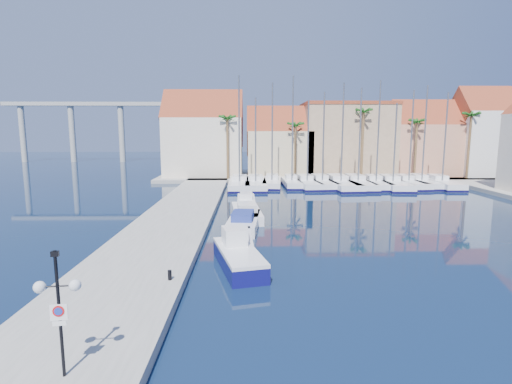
% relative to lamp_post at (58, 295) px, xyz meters
% --- Properties ---
extents(ground, '(260.00, 260.00, 0.00)m').
position_rel_lamp_post_xyz_m(ground, '(8.26, 6.50, -2.98)').
color(ground, black).
rests_on(ground, ground).
extents(quay_west, '(6.00, 77.00, 0.50)m').
position_rel_lamp_post_xyz_m(quay_west, '(-0.74, 20.00, -2.73)').
color(quay_west, gray).
rests_on(quay_west, ground).
extents(shore_north, '(54.00, 16.00, 0.50)m').
position_rel_lamp_post_xyz_m(shore_north, '(18.26, 54.50, -2.73)').
color(shore_north, gray).
rests_on(shore_north, ground).
extents(lamp_post, '(1.27, 0.46, 3.77)m').
position_rel_lamp_post_xyz_m(lamp_post, '(0.00, 0.00, 0.00)').
color(lamp_post, black).
rests_on(lamp_post, quay_west).
extents(bollard, '(0.19, 0.19, 0.48)m').
position_rel_lamp_post_xyz_m(bollard, '(1.59, 7.53, -2.24)').
color(bollard, black).
rests_on(bollard, quay_west).
extents(fishing_boat, '(3.24, 6.05, 2.02)m').
position_rel_lamp_post_xyz_m(fishing_boat, '(4.76, 10.71, -2.30)').
color(fishing_boat, '#0F0E55').
rests_on(fishing_boat, ground).
extents(motorboat_west_0, '(2.03, 5.70, 1.40)m').
position_rel_lamp_post_xyz_m(motorboat_west_0, '(4.67, 14.14, -2.47)').
color(motorboat_west_0, white).
rests_on(motorboat_west_0, ground).
extents(motorboat_west_1, '(2.82, 7.15, 1.40)m').
position_rel_lamp_post_xyz_m(motorboat_west_1, '(4.95, 19.90, -2.47)').
color(motorboat_west_1, white).
rests_on(motorboat_west_1, ground).
extents(motorboat_west_2, '(2.86, 7.24, 1.40)m').
position_rel_lamp_post_xyz_m(motorboat_west_2, '(5.17, 23.48, -2.47)').
color(motorboat_west_2, white).
rests_on(motorboat_west_2, ground).
extents(motorboat_west_3, '(1.84, 5.51, 1.40)m').
position_rel_lamp_post_xyz_m(motorboat_west_3, '(5.09, 29.39, -2.47)').
color(motorboat_west_3, white).
rests_on(motorboat_west_3, ground).
extents(sailboat_0, '(2.80, 10.43, 14.52)m').
position_rel_lamp_post_xyz_m(sailboat_0, '(4.14, 42.07, -2.37)').
color(sailboat_0, white).
rests_on(sailboat_0, ground).
extents(sailboat_1, '(2.86, 10.72, 11.78)m').
position_rel_lamp_post_xyz_m(sailboat_1, '(6.28, 42.20, -2.41)').
color(sailboat_1, white).
rests_on(sailboat_1, ground).
extents(sailboat_2, '(3.11, 9.07, 13.79)m').
position_rel_lamp_post_xyz_m(sailboat_2, '(8.55, 43.28, -2.35)').
color(sailboat_2, white).
rests_on(sailboat_2, ground).
extents(sailboat_3, '(2.33, 8.17, 14.62)m').
position_rel_lamp_post_xyz_m(sailboat_3, '(11.17, 42.97, -2.31)').
color(sailboat_3, white).
rests_on(sailboat_3, ground).
extents(sailboat_4, '(3.36, 9.75, 11.51)m').
position_rel_lamp_post_xyz_m(sailboat_4, '(13.13, 42.61, -2.40)').
color(sailboat_4, white).
rests_on(sailboat_4, ground).
extents(sailboat_5, '(3.39, 9.93, 12.59)m').
position_rel_lamp_post_xyz_m(sailboat_5, '(15.23, 42.92, -2.39)').
color(sailboat_5, white).
rests_on(sailboat_5, ground).
extents(sailboat_6, '(3.96, 12.16, 13.68)m').
position_rel_lamp_post_xyz_m(sailboat_6, '(17.60, 42.42, -2.40)').
color(sailboat_6, white).
rests_on(sailboat_6, ground).
extents(sailboat_7, '(3.06, 11.40, 13.07)m').
position_rel_lamp_post_xyz_m(sailboat_7, '(19.98, 42.49, -2.40)').
color(sailboat_7, white).
rests_on(sailboat_7, ground).
extents(sailboat_8, '(2.96, 9.79, 13.99)m').
position_rel_lamp_post_xyz_m(sailboat_8, '(22.38, 42.27, -2.36)').
color(sailboat_8, white).
rests_on(sailboat_8, ground).
extents(sailboat_9, '(3.68, 11.37, 11.09)m').
position_rel_lamp_post_xyz_m(sailboat_9, '(24.51, 41.92, -2.42)').
color(sailboat_9, white).
rests_on(sailboat_9, ground).
extents(sailboat_10, '(3.22, 9.67, 12.81)m').
position_rel_lamp_post_xyz_m(sailboat_10, '(26.81, 42.50, -2.38)').
color(sailboat_10, white).
rests_on(sailboat_10, ground).
extents(sailboat_11, '(2.96, 9.80, 13.45)m').
position_rel_lamp_post_xyz_m(sailboat_11, '(28.86, 43.06, -2.37)').
color(sailboat_11, white).
rests_on(sailboat_11, ground).
extents(sailboat_12, '(2.97, 10.06, 12.51)m').
position_rel_lamp_post_xyz_m(sailboat_12, '(31.24, 42.25, -2.39)').
color(sailboat_12, white).
rests_on(sailboat_12, ground).
extents(building_0, '(12.30, 9.00, 13.50)m').
position_rel_lamp_post_xyz_m(building_0, '(-1.74, 53.50, 3.55)').
color(building_0, beige).
rests_on(building_0, shore_north).
extents(building_1, '(10.30, 8.00, 11.00)m').
position_rel_lamp_post_xyz_m(building_1, '(10.26, 53.50, 2.32)').
color(building_1, beige).
rests_on(building_1, shore_north).
extents(building_2, '(14.20, 10.20, 11.50)m').
position_rel_lamp_post_xyz_m(building_2, '(21.26, 54.50, 3.28)').
color(building_2, '#A28463').
rests_on(building_2, shore_north).
extents(building_3, '(10.30, 8.00, 12.00)m').
position_rel_lamp_post_xyz_m(building_3, '(33.26, 53.50, 2.88)').
color(building_3, tan).
rests_on(building_3, shore_north).
extents(building_4, '(8.30, 8.00, 14.00)m').
position_rel_lamp_post_xyz_m(building_4, '(42.26, 52.50, 3.99)').
color(building_4, white).
rests_on(building_4, shore_north).
extents(palm_0, '(2.60, 2.60, 10.15)m').
position_rel_lamp_post_xyz_m(palm_0, '(2.26, 48.50, 6.10)').
color(palm_0, brown).
rests_on(palm_0, shore_north).
extents(palm_1, '(2.60, 2.60, 9.15)m').
position_rel_lamp_post_xyz_m(palm_1, '(12.26, 48.50, 5.16)').
color(palm_1, brown).
rests_on(palm_1, shore_north).
extents(palm_2, '(2.60, 2.60, 11.15)m').
position_rel_lamp_post_xyz_m(palm_2, '(22.26, 48.50, 7.04)').
color(palm_2, brown).
rests_on(palm_2, shore_north).
extents(palm_3, '(2.60, 2.60, 9.65)m').
position_rel_lamp_post_xyz_m(palm_3, '(30.26, 48.50, 5.63)').
color(palm_3, brown).
rests_on(palm_3, shore_north).
extents(palm_4, '(2.60, 2.60, 10.65)m').
position_rel_lamp_post_xyz_m(palm_4, '(38.26, 48.50, 6.57)').
color(palm_4, brown).
rests_on(palm_4, shore_north).
extents(viaduct, '(48.00, 2.20, 14.45)m').
position_rel_lamp_post_xyz_m(viaduct, '(-30.81, 88.50, 7.27)').
color(viaduct, '#9E9E99').
rests_on(viaduct, ground).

